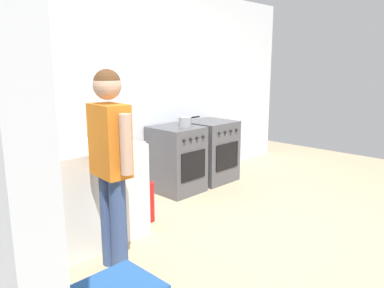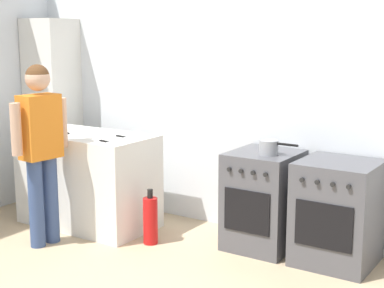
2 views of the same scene
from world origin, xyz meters
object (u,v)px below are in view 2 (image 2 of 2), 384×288
at_px(person, 41,140).
at_px(fire_extinguisher, 150,220).
at_px(pot, 269,148).
at_px(knife_carving, 111,143).
at_px(larder_cabinet, 53,111).
at_px(knife_chef, 64,132).
at_px(oven_right, 337,213).
at_px(oven_left, 263,200).
at_px(knife_utility, 125,137).

bearing_deg(person, fire_extinguisher, 33.78).
height_order(pot, fire_extinguisher, pot).
distance_m(knife_carving, larder_cabinet, 1.62).
distance_m(knife_chef, larder_cabinet, 0.87).
height_order(pot, larder_cabinet, larder_cabinet).
xyz_separation_m(oven_right, fire_extinguisher, (-1.53, -0.48, -0.21)).
bearing_deg(oven_right, larder_cabinet, 178.24).
bearing_deg(pot, knife_chef, -170.55).
relative_size(pot, knife_chef, 1.19).
distance_m(knife_carving, fire_extinguisher, 0.77).
height_order(oven_right, larder_cabinet, larder_cabinet).
xyz_separation_m(pot, knife_carving, (-1.28, -0.53, -0.01)).
height_order(knife_chef, knife_carving, same).
distance_m(oven_right, knife_chef, 2.70).
distance_m(oven_left, knife_utility, 1.39).
bearing_deg(knife_carving, larder_cabinet, 153.89).
height_order(knife_carving, knife_utility, same).
xyz_separation_m(oven_left, person, (-1.65, -1.00, 0.52)).
relative_size(knife_utility, fire_extinguisher, 0.50).
bearing_deg(larder_cabinet, knife_chef, -37.15).
xyz_separation_m(person, fire_extinguisher, (0.78, 0.52, -0.73)).
distance_m(knife_utility, fire_extinguisher, 0.81).
xyz_separation_m(oven_right, knife_utility, (-1.93, -0.33, 0.48)).
relative_size(oven_right, knife_chef, 2.94).
bearing_deg(person, oven_right, 23.38).
xyz_separation_m(knife_carving, knife_utility, (-0.07, 0.28, 0.00)).
xyz_separation_m(knife_chef, fire_extinguisher, (1.09, -0.06, -0.69)).
bearing_deg(person, pot, 27.93).
height_order(knife_carving, larder_cabinet, larder_cabinet).
xyz_separation_m(pot, fire_extinguisher, (-0.95, -0.40, -0.70)).
bearing_deg(larder_cabinet, person, -47.81).
relative_size(fire_extinguisher, larder_cabinet, 0.25).
height_order(knife_utility, fire_extinguisher, knife_utility).
bearing_deg(larder_cabinet, knife_utility, -17.33).
xyz_separation_m(oven_right, knife_chef, (-2.62, -0.42, 0.48)).
distance_m(pot, fire_extinguisher, 1.24).
xyz_separation_m(oven_left, fire_extinguisher, (-0.87, -0.48, -0.21)).
distance_m(knife_chef, knife_utility, 0.70).
distance_m(pot, person, 1.96).
bearing_deg(pot, fire_extinguisher, -157.41).
relative_size(knife_utility, larder_cabinet, 0.13).
bearing_deg(knife_utility, knife_chef, -172.43).
height_order(oven_right, pot, pot).
bearing_deg(person, oven_left, 31.21).
bearing_deg(knife_carving, oven_left, 26.98).
bearing_deg(oven_left, pot, -45.28).
height_order(pot, knife_utility, pot).
xyz_separation_m(pot, knife_chef, (-2.04, -0.34, -0.01)).
bearing_deg(knife_carving, oven_right, 18.14).
xyz_separation_m(oven_right, pot, (-0.58, -0.08, 0.49)).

